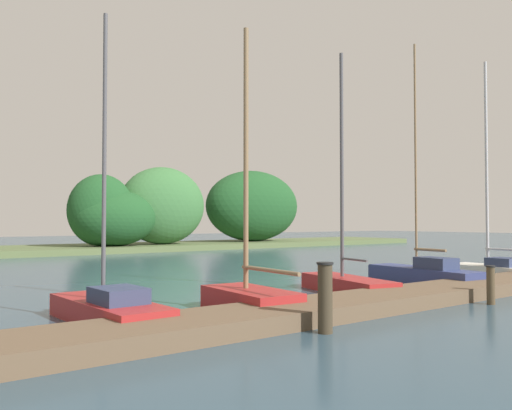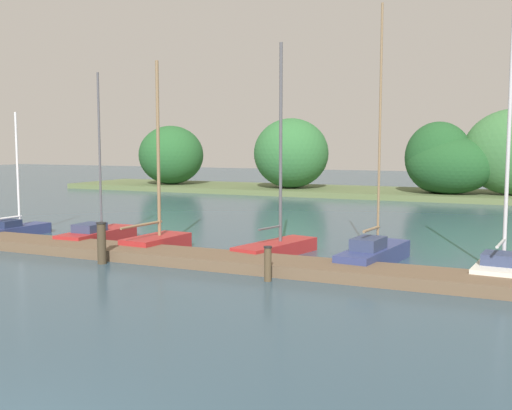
{
  "view_description": "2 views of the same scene",
  "coord_description": "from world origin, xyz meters",
  "px_view_note": "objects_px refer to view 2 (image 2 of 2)",
  "views": [
    {
      "loc": [
        -13.21,
        3.29,
        2.08
      ],
      "look_at": [
        -4.8,
        14.29,
        2.51
      ],
      "focal_mm": 37.3,
      "sensor_mm": 36.0,
      "label": 1
    },
    {
      "loc": [
        6.11,
        -4.83,
        3.77
      ],
      "look_at": [
        -2.34,
        13.73,
        1.72
      ],
      "focal_mm": 42.82,
      "sensor_mm": 36.0,
      "label": 2
    }
  ],
  "objects_px": {
    "sailboat_4": "(375,252)",
    "mooring_piling_2": "(268,264)",
    "sailboat_1": "(99,233)",
    "sailboat_5": "(503,263)",
    "sailboat_3": "(279,244)",
    "sailboat_2": "(158,239)",
    "mooring_piling_1": "(102,243)",
    "sailboat_0": "(17,228)"
  },
  "relations": [
    {
      "from": "sailboat_0",
      "to": "mooring_piling_2",
      "type": "relative_size",
      "value": 5.18
    },
    {
      "from": "mooring_piling_2",
      "to": "sailboat_1",
      "type": "bearing_deg",
      "value": 157.91
    },
    {
      "from": "sailboat_0",
      "to": "mooring_piling_1",
      "type": "distance_m",
      "value": 7.61
    },
    {
      "from": "sailboat_1",
      "to": "sailboat_3",
      "type": "distance_m",
      "value": 7.36
    },
    {
      "from": "sailboat_2",
      "to": "mooring_piling_2",
      "type": "height_order",
      "value": "sailboat_2"
    },
    {
      "from": "sailboat_0",
      "to": "mooring_piling_2",
      "type": "bearing_deg",
      "value": -101.71
    },
    {
      "from": "sailboat_1",
      "to": "sailboat_0",
      "type": "bearing_deg",
      "value": 90.81
    },
    {
      "from": "sailboat_3",
      "to": "mooring_piling_2",
      "type": "distance_m",
      "value": 4.0
    },
    {
      "from": "sailboat_2",
      "to": "mooring_piling_1",
      "type": "bearing_deg",
      "value": 178.88
    },
    {
      "from": "sailboat_5",
      "to": "mooring_piling_2",
      "type": "relative_size",
      "value": 8.23
    },
    {
      "from": "mooring_piling_1",
      "to": "mooring_piling_2",
      "type": "distance_m",
      "value": 5.73
    },
    {
      "from": "sailboat_1",
      "to": "sailboat_2",
      "type": "relative_size",
      "value": 0.97
    },
    {
      "from": "sailboat_2",
      "to": "sailboat_4",
      "type": "height_order",
      "value": "sailboat_4"
    },
    {
      "from": "sailboat_3",
      "to": "mooring_piling_1",
      "type": "distance_m",
      "value": 5.84
    },
    {
      "from": "sailboat_3",
      "to": "sailboat_1",
      "type": "bearing_deg",
      "value": 105.66
    },
    {
      "from": "sailboat_0",
      "to": "mooring_piling_1",
      "type": "xyz_separation_m",
      "value": [
        6.89,
        -3.22,
        0.34
      ]
    },
    {
      "from": "sailboat_1",
      "to": "mooring_piling_2",
      "type": "height_order",
      "value": "sailboat_1"
    },
    {
      "from": "sailboat_3",
      "to": "sailboat_4",
      "type": "distance_m",
      "value": 3.39
    },
    {
      "from": "sailboat_4",
      "to": "mooring_piling_1",
      "type": "bearing_deg",
      "value": 120.7
    },
    {
      "from": "sailboat_5",
      "to": "sailboat_1",
      "type": "bearing_deg",
      "value": 93.3
    },
    {
      "from": "sailboat_0",
      "to": "sailboat_4",
      "type": "relative_size",
      "value": 0.63
    },
    {
      "from": "sailboat_5",
      "to": "mooring_piling_2",
      "type": "xyz_separation_m",
      "value": [
        -5.86,
        -3.18,
        0.07
      ]
    },
    {
      "from": "sailboat_2",
      "to": "sailboat_5",
      "type": "relative_size",
      "value": 0.83
    },
    {
      "from": "sailboat_3",
      "to": "sailboat_5",
      "type": "height_order",
      "value": "sailboat_5"
    },
    {
      "from": "sailboat_0",
      "to": "sailboat_5",
      "type": "bearing_deg",
      "value": -87.42
    },
    {
      "from": "sailboat_1",
      "to": "sailboat_3",
      "type": "xyz_separation_m",
      "value": [
        7.35,
        0.32,
        0.03
      ]
    },
    {
      "from": "sailboat_1",
      "to": "sailboat_3",
      "type": "relative_size",
      "value": 0.91
    },
    {
      "from": "sailboat_3",
      "to": "sailboat_5",
      "type": "distance_m",
      "value": 7.13
    },
    {
      "from": "sailboat_4",
      "to": "sailboat_5",
      "type": "height_order",
      "value": "sailboat_4"
    },
    {
      "from": "sailboat_3",
      "to": "sailboat_2",
      "type": "bearing_deg",
      "value": 115.83
    },
    {
      "from": "sailboat_0",
      "to": "mooring_piling_1",
      "type": "relative_size",
      "value": 3.83
    },
    {
      "from": "sailboat_2",
      "to": "sailboat_4",
      "type": "bearing_deg",
      "value": -80.47
    },
    {
      "from": "sailboat_4",
      "to": "mooring_piling_2",
      "type": "xyz_separation_m",
      "value": [
        -2.13,
        -3.56,
        0.1
      ]
    },
    {
      "from": "sailboat_5",
      "to": "sailboat_2",
      "type": "bearing_deg",
      "value": 96.16
    },
    {
      "from": "sailboat_4",
      "to": "mooring_piling_1",
      "type": "distance_m",
      "value": 8.6
    },
    {
      "from": "sailboat_1",
      "to": "sailboat_2",
      "type": "height_order",
      "value": "sailboat_2"
    },
    {
      "from": "sailboat_2",
      "to": "mooring_piling_2",
      "type": "distance_m",
      "value": 6.17
    },
    {
      "from": "sailboat_1",
      "to": "sailboat_4",
      "type": "distance_m",
      "value": 10.72
    },
    {
      "from": "sailboat_1",
      "to": "sailboat_5",
      "type": "height_order",
      "value": "sailboat_5"
    },
    {
      "from": "sailboat_2",
      "to": "sailboat_3",
      "type": "bearing_deg",
      "value": -73.07
    },
    {
      "from": "sailboat_4",
      "to": "sailboat_3",
      "type": "bearing_deg",
      "value": 92.62
    },
    {
      "from": "sailboat_2",
      "to": "mooring_piling_1",
      "type": "xyz_separation_m",
      "value": [
        -0.26,
        -2.78,
        0.25
      ]
    }
  ]
}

